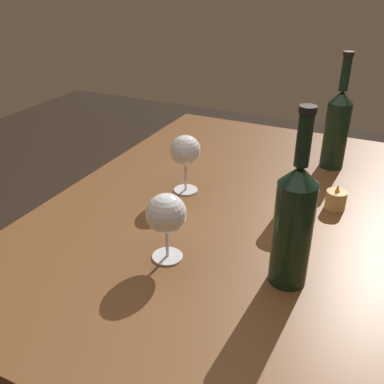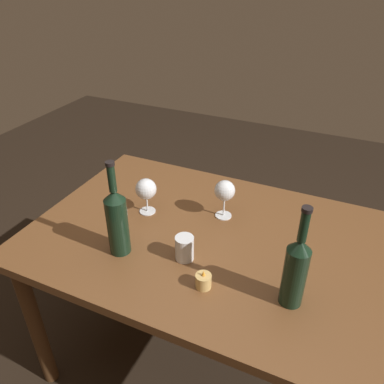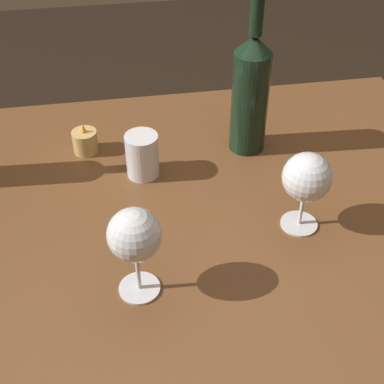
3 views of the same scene
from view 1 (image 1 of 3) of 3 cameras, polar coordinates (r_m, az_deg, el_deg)
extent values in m
cube|color=brown|center=(1.15, 5.08, -2.53)|extent=(1.30, 0.90, 0.04)
cylinder|color=#50311A|center=(1.93, 0.23, -1.73)|extent=(0.06, 0.06, 0.70)
cylinder|color=#50311A|center=(1.79, 22.94, -6.73)|extent=(0.06, 0.06, 0.70)
cylinder|color=white|center=(1.21, -0.82, 0.26)|extent=(0.07, 0.07, 0.00)
cylinder|color=white|center=(1.19, -0.84, 2.12)|extent=(0.01, 0.01, 0.08)
sphere|color=white|center=(1.16, -0.86, 5.46)|extent=(0.08, 0.08, 0.08)
cylinder|color=beige|center=(1.16, -0.86, 5.31)|extent=(0.06, 0.06, 0.02)
cylinder|color=white|center=(0.95, -3.22, -8.38)|extent=(0.07, 0.07, 0.00)
cylinder|color=white|center=(0.93, -3.28, -6.53)|extent=(0.01, 0.01, 0.07)
sphere|color=white|center=(0.89, -3.40, -2.81)|extent=(0.08, 0.08, 0.08)
cylinder|color=beige|center=(0.89, -3.39, -2.85)|extent=(0.07, 0.07, 0.03)
cylinder|color=black|center=(1.39, 18.19, 7.00)|extent=(0.07, 0.07, 0.20)
cone|color=black|center=(1.36, 18.93, 11.65)|extent=(0.07, 0.07, 0.03)
cylinder|color=black|center=(1.34, 19.37, 14.35)|extent=(0.03, 0.03, 0.10)
cylinder|color=black|center=(1.33, 19.75, 16.61)|extent=(0.03, 0.03, 0.01)
cylinder|color=black|center=(0.85, 12.90, -5.43)|extent=(0.07, 0.07, 0.21)
cone|color=black|center=(0.79, 13.85, 2.19)|extent=(0.07, 0.07, 0.03)
cylinder|color=black|center=(0.76, 14.39, 6.56)|extent=(0.03, 0.03, 0.09)
cylinder|color=black|center=(0.75, 14.87, 10.36)|extent=(0.03, 0.03, 0.01)
cylinder|color=white|center=(1.08, 12.45, -1.54)|extent=(0.07, 0.07, 0.09)
cylinder|color=silver|center=(1.09, 12.33, -2.55)|extent=(0.06, 0.06, 0.04)
cylinder|color=#DBB266|center=(1.18, 18.22, -0.98)|extent=(0.05, 0.05, 0.05)
cylinder|color=white|center=(1.18, 18.18, -1.24)|extent=(0.04, 0.04, 0.03)
cone|color=#F99E2D|center=(1.16, 18.47, 0.49)|extent=(0.01, 0.01, 0.02)
camera|label=2|loc=(1.59, 61.80, 27.50)|focal=35.78mm
camera|label=3|loc=(1.42, -24.77, 29.92)|focal=50.35mm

